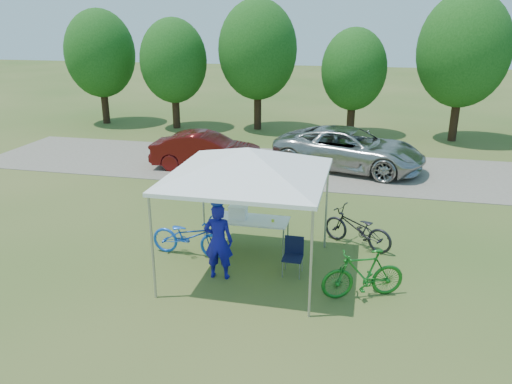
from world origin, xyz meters
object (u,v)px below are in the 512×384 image
bike_green (363,274)px  bike_dark (357,228)px  bike_blue (189,236)px  minivan (349,149)px  folding_table (250,221)px  cyclist (218,241)px  folding_chair (293,252)px  cooler (238,212)px  sedan (207,151)px

bike_green → bike_dark: size_ratio=0.94×
bike_blue → minivan: (3.21, 7.84, 0.29)m
folding_table → cyclist: bearing=-101.2°
folding_chair → cooler: bearing=147.2°
folding_chair → bike_green: size_ratio=0.48×
minivan → sedan: bearing=114.9°
folding_table → bike_blue: bearing=-152.0°
bike_blue → bike_green: (3.92, -0.98, 0.03)m
minivan → folding_chair: bearing=-172.2°
cyclist → minivan: size_ratio=0.31×
folding_table → minivan: bearing=74.9°
bike_blue → minivan: bearing=-19.0°
cooler → bike_blue: (-0.99, -0.68, -0.42)m
bike_blue → bike_dark: bike_blue is taller
folding_chair → sedan: sedan is taller
bike_dark → bike_blue: bearing=-44.0°
cyclist → bike_blue: size_ratio=0.93×
cyclist → bike_green: bearing=173.8°
folding_chair → bike_green: bike_green is taller
bike_blue → sedan: (-1.80, 6.80, 0.20)m
bike_green → cyclist: bearing=-114.6°
cyclist → bike_dark: 3.53m
sedan → folding_chair: bearing=-152.8°
bike_green → sedan: 9.66m
folding_table → folding_chair: (1.18, -0.98, -0.23)m
folding_chair → bike_blue: size_ratio=0.45×
folding_table → sedan: 6.85m
cooler → bike_blue: 1.27m
folding_table → bike_dark: bike_dark is taller
bike_dark → sedan: bearing=-108.2°
folding_chair → cyclist: 1.62m
cooler → cyclist: (-0.01, -1.53, -0.07)m
cyclist → sedan: (-2.77, 7.65, -0.16)m
sedan → cooler: bearing=-159.3°
cooler → cyclist: 1.53m
folding_chair → folding_table: bearing=141.1°
folding_chair → sedan: (-4.25, 7.10, 0.20)m
sedan → cyclist: bearing=-163.8°
folding_chair → sedan: 8.28m
folding_chair → bike_dark: 2.07m
cooler → sedan: 6.73m
minivan → bike_blue: bearing=170.9°
bike_blue → bike_dark: size_ratio=1.01×
sedan → bike_blue: bearing=-169.0°
folding_table → bike_blue: (-1.28, -0.68, -0.23)m
cooler → folding_chair: bearing=-33.7°
folding_table → bike_dark: size_ratio=1.02×
cyclist → bike_dark: bearing=-145.4°
cyclist → minivan: bearing=-108.0°
bike_dark → bike_green: bearing=31.1°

